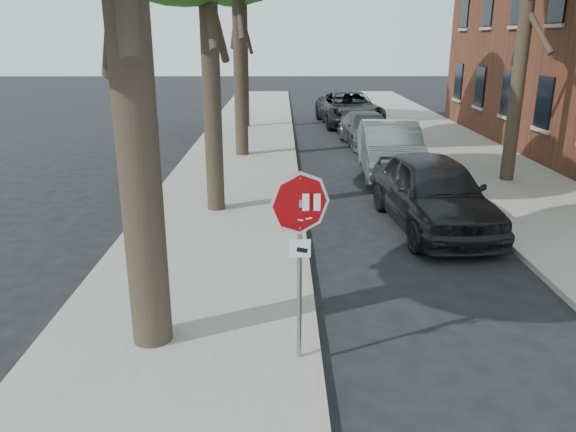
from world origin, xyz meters
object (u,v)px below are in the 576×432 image
Objects in this scene: car_a at (433,192)px; car_d at (349,109)px; car_b at (390,149)px; car_c at (367,129)px; stop_sign at (300,231)px.

car_a is 16.11m from car_d.
car_b is at bearing 85.16° from car_a.
car_a is at bearing -94.90° from car_c.
stop_sign reaches higher than car_a.
car_b is at bearing 73.62° from stop_sign.
car_a reaches higher than car_d.
car_b is 1.11× the size of car_c.
car_a is 0.83× the size of car_d.
car_c is at bearing 78.60° from stop_sign.
stop_sign is 16.75m from car_c.
car_a is (3.30, 5.87, -1.10)m from stop_sign.
car_a is at bearing -93.92° from car_d.
stop_sign is at bearing -124.20° from car_a.
stop_sign is at bearing -106.30° from car_c.
stop_sign is 11.75m from car_b.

